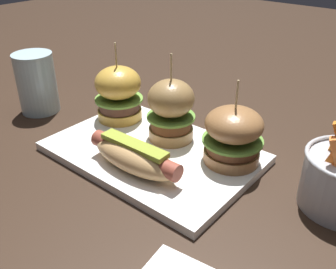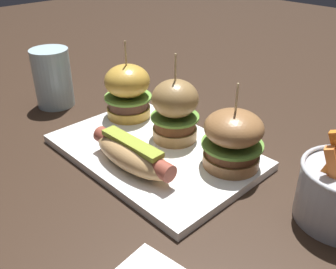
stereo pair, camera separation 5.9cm
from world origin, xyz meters
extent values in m
plane|color=black|center=(0.00, 0.00, 0.00)|extent=(3.00, 3.00, 0.00)
cube|color=white|center=(0.00, 0.00, 0.01)|extent=(0.34, 0.23, 0.01)
ellipsoid|color=tan|center=(0.02, -0.06, 0.04)|extent=(0.16, 0.06, 0.04)
cylinder|color=brown|center=(0.02, -0.06, 0.04)|extent=(0.17, 0.03, 0.03)
cube|color=olive|center=(0.02, -0.06, 0.06)|extent=(0.12, 0.03, 0.01)
cylinder|color=gold|center=(-0.13, 0.05, 0.02)|extent=(0.08, 0.08, 0.02)
cylinder|color=#513024|center=(-0.13, 0.05, 0.04)|extent=(0.08, 0.08, 0.02)
cylinder|color=#6B9E3D|center=(-0.13, 0.05, 0.05)|extent=(0.09, 0.09, 0.00)
ellipsoid|color=gold|center=(-0.13, 0.05, 0.09)|extent=(0.09, 0.09, 0.06)
cylinder|color=tan|center=(-0.13, 0.05, 0.13)|extent=(0.00, 0.00, 0.06)
cylinder|color=#997546|center=(0.00, 0.05, 0.02)|extent=(0.08, 0.08, 0.02)
cylinder|color=#57311A|center=(0.00, 0.05, 0.04)|extent=(0.07, 0.07, 0.02)
cylinder|color=#609338|center=(0.00, 0.05, 0.06)|extent=(0.08, 0.08, 0.00)
ellipsoid|color=#997546|center=(0.00, 0.05, 0.09)|extent=(0.08, 0.08, 0.06)
cylinder|color=tan|center=(0.00, 0.05, 0.14)|extent=(0.00, 0.00, 0.06)
cylinder|color=#95663C|center=(0.12, 0.05, 0.02)|extent=(0.09, 0.09, 0.02)
cylinder|color=brown|center=(0.12, 0.05, 0.04)|extent=(0.08, 0.08, 0.02)
cylinder|color=#609338|center=(0.12, 0.05, 0.05)|extent=(0.10, 0.10, 0.00)
ellipsoid|color=#95663C|center=(0.12, 0.05, 0.08)|extent=(0.09, 0.09, 0.05)
cylinder|color=tan|center=(0.12, 0.05, 0.12)|extent=(0.00, 0.00, 0.06)
cube|color=orange|center=(0.26, 0.08, 0.09)|extent=(0.03, 0.03, 0.08)
cube|color=orange|center=(0.27, 0.07, 0.08)|extent=(0.03, 0.02, 0.06)
cube|color=orange|center=(0.28, 0.05, 0.08)|extent=(0.03, 0.04, 0.07)
cube|color=orange|center=(0.28, 0.05, 0.08)|extent=(0.04, 0.02, 0.07)
cylinder|color=silver|center=(-0.30, -0.02, 0.06)|extent=(0.08, 0.08, 0.12)
camera|label=1|loc=(0.36, -0.40, 0.34)|focal=39.97mm
camera|label=2|loc=(0.41, -0.36, 0.34)|focal=39.97mm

